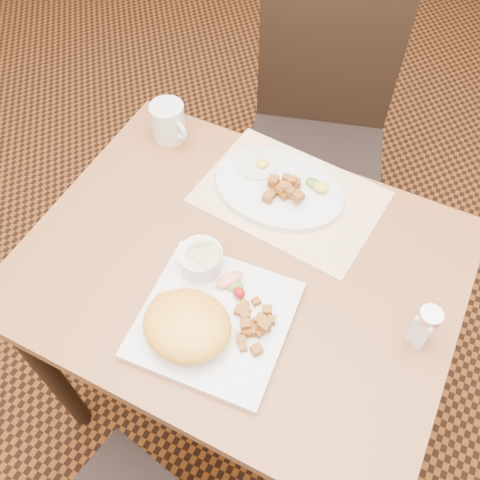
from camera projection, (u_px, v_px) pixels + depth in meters
name	position (u px, v px, depth m)	size (l,w,h in m)	color
ground	(240.00, 389.00, 1.73)	(8.00, 8.00, 0.00)	black
table	(240.00, 290.00, 1.21)	(0.90, 0.70, 0.75)	#9B5B2F
chair_far	(319.00, 126.00, 1.67)	(0.52, 0.53, 0.97)	black
placemat	(290.00, 197.00, 1.22)	(0.40, 0.28, 0.00)	white
plate_square	(215.00, 320.00, 1.04)	(0.28, 0.28, 0.02)	silver
plate_oval	(279.00, 188.00, 1.23)	(0.30, 0.23, 0.02)	silver
hollandaise_mound	(186.00, 325.00, 0.99)	(0.18, 0.15, 0.06)	#F9AE30
ramekin	(201.00, 259.00, 1.08)	(0.09, 0.09, 0.05)	silver
garnish_sq	(233.00, 284.00, 1.06)	(0.08, 0.07, 0.03)	#387223
fried_egg	(258.00, 164.00, 1.25)	(0.10, 0.10, 0.02)	white
garnish_ov	(318.00, 185.00, 1.21)	(0.06, 0.04, 0.02)	#387223
salt_shaker	(425.00, 326.00, 0.98)	(0.05, 0.05, 0.10)	white
coffee_mug	(169.00, 122.00, 1.30)	(0.11, 0.08, 0.09)	silver
home_fries_sq	(254.00, 325.00, 1.01)	(0.09, 0.12, 0.04)	#A85F1B
home_fries_ov	(284.00, 187.00, 1.20)	(0.09, 0.09, 0.04)	#A85F1B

